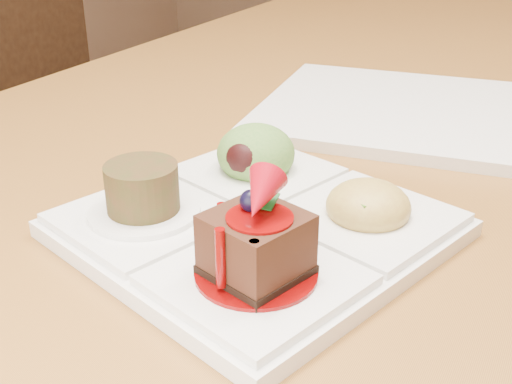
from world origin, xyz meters
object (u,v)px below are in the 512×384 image
at_px(dining_table, 467,131).
at_px(second_plate, 390,109).
at_px(chair_left, 51,141).
at_px(sampler_plate, 258,211).

bearing_deg(dining_table, second_plate, -108.44).
distance_m(dining_table, chair_left, 0.74).
xyz_separation_m(sampler_plate, second_plate, (0.01, 0.30, -0.01)).
xyz_separation_m(dining_table, chair_left, (-0.73, -0.02, -0.14)).
bearing_deg(sampler_plate, dining_table, 99.64).
bearing_deg(second_plate, sampler_plate, -91.31).
relative_size(chair_left, sampler_plate, 3.38).
bearing_deg(chair_left, sampler_plate, 56.79).
bearing_deg(second_plate, chair_left, 167.28).
height_order(chair_left, sampler_plate, chair_left).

